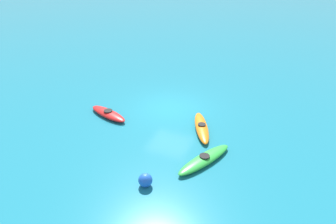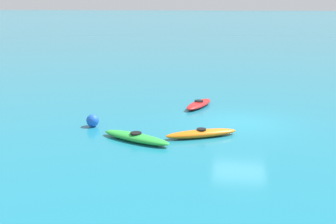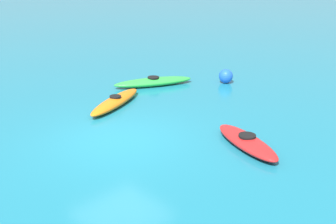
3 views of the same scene
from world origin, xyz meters
TOP-DOWN VIEW (x-y plane):
  - ground_plane at (0.00, 0.00)m, footprint 600.00×600.00m
  - kayak_red at (2.24, -2.82)m, footprint 1.60×2.74m
  - kayak_orange at (1.70, 2.42)m, footprint 3.11×1.86m
  - kayak_green at (4.31, 3.36)m, footprint 3.25×1.99m
  - buoy_blue at (6.74, 1.61)m, footprint 0.58×0.58m

SIDE VIEW (x-z plane):
  - ground_plane at x=0.00m, z-range 0.00..0.00m
  - kayak_orange at x=1.70m, z-range -0.02..0.35m
  - kayak_green at x=4.31m, z-range -0.02..0.35m
  - kayak_red at x=2.24m, z-range -0.02..0.35m
  - buoy_blue at x=6.74m, z-range 0.00..0.58m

